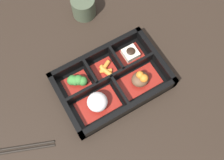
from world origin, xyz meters
name	(u,v)px	position (x,y,z in m)	size (l,w,h in m)	color
ground_plane	(112,83)	(0.00, 0.00, 0.00)	(3.00, 3.00, 0.00)	black
bento_base	(112,83)	(0.00, 0.00, 0.01)	(0.30, 0.20, 0.01)	black
bento_rim	(112,80)	(0.00, 0.00, 0.02)	(0.30, 0.20, 0.04)	black
bowl_stew	(140,79)	(-0.07, 0.04, 0.03)	(0.11, 0.07, 0.05)	maroon
bowl_rice	(97,103)	(0.07, 0.04, 0.03)	(0.11, 0.07, 0.05)	maroon
bowl_tofu	(130,54)	(-0.09, -0.04, 0.02)	(0.07, 0.06, 0.03)	maroon
bowl_carrots	(105,69)	(0.00, -0.04, 0.02)	(0.06, 0.06, 0.02)	maroon
bowl_greens	(76,81)	(0.09, -0.05, 0.03)	(0.07, 0.06, 0.03)	maroon
tea_cup	(83,6)	(-0.05, -0.25, 0.03)	(0.07, 0.07, 0.07)	#424C38
chopsticks	(13,149)	(0.31, 0.03, 0.00)	(0.20, 0.09, 0.01)	black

